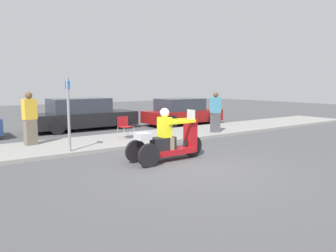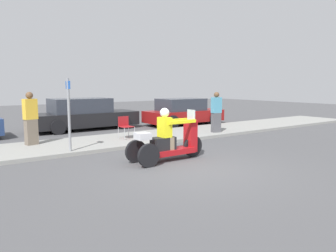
% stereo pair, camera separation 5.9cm
% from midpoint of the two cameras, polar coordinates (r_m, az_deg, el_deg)
% --- Properties ---
extents(ground_plane, '(60.00, 60.00, 0.00)m').
position_cam_midpoint_polar(ground_plane, '(8.41, 4.21, -7.47)').
color(ground_plane, '#4C4C4F').
extents(sidewalk_strip, '(28.00, 2.80, 0.12)m').
position_cam_midpoint_polar(sidewalk_strip, '(12.20, -9.79, -2.63)').
color(sidewalk_strip, gray).
rests_on(sidewalk_strip, ground).
extents(motorcycle_trike, '(2.38, 0.77, 1.49)m').
position_cam_midpoint_polar(motorcycle_trike, '(9.18, -0.17, -2.79)').
color(motorcycle_trike, black).
rests_on(motorcycle_trike, ground).
extents(spectator_by_tree, '(0.47, 0.34, 1.77)m').
position_cam_midpoint_polar(spectator_by_tree, '(11.82, -23.06, 1.05)').
color(spectator_by_tree, '#726656').
rests_on(spectator_by_tree, sidewalk_strip).
extents(spectator_with_child, '(0.44, 0.32, 1.70)m').
position_cam_midpoint_polar(spectator_with_child, '(13.95, 8.14, 2.27)').
color(spectator_with_child, '#515156').
rests_on(spectator_with_child, sidewalk_strip).
extents(folding_chair_set_back, '(0.49, 0.49, 0.82)m').
position_cam_midpoint_polar(folding_chair_set_back, '(12.36, -7.72, 0.18)').
color(folding_chair_set_back, '#A5A8AD').
rests_on(folding_chair_set_back, sidewalk_strip).
extents(parked_car_lot_left, '(4.87, 2.00, 1.49)m').
position_cam_midpoint_polar(parked_car_lot_left, '(15.99, -14.71, 1.89)').
color(parked_car_lot_left, black).
rests_on(parked_car_lot_left, ground).
extents(parked_car_lot_center, '(4.25, 1.94, 1.40)m').
position_cam_midpoint_polar(parked_car_lot_center, '(17.38, 2.36, 2.40)').
color(parked_car_lot_center, maroon).
rests_on(parked_car_lot_center, ground).
extents(street_sign, '(0.08, 0.36, 2.20)m').
position_cam_midpoint_polar(street_sign, '(10.24, -17.09, 2.37)').
color(street_sign, gray).
rests_on(street_sign, sidewalk_strip).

